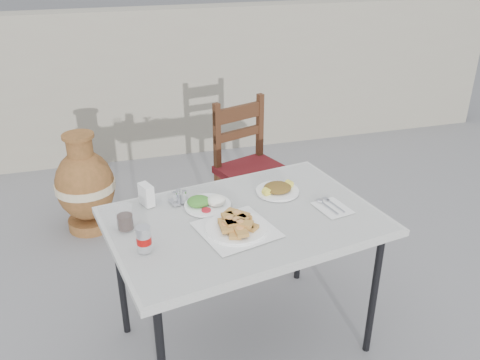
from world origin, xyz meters
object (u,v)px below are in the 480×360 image
object	(u,v)px
salad_rice_plate	(207,203)
terracotta_urn	(85,186)
pide_plate	(236,224)
salad_chopped_plate	(278,189)
soda_can	(144,239)
napkin_holder	(146,195)
cola_glass	(125,219)
condiment_caddy	(179,198)
chair	(251,168)
cafe_table	(244,227)

from	to	relation	value
salad_rice_plate	terracotta_urn	distance (m)	1.30
pide_plate	salad_chopped_plate	world-z (taller)	pide_plate
soda_can	napkin_holder	world-z (taller)	soda_can
pide_plate	salad_rice_plate	distance (m)	0.23
cola_glass	salad_chopped_plate	bearing A→B (deg)	10.11
condiment_caddy	terracotta_urn	xyz separation A→B (m)	(-0.43, 1.05, -0.39)
salad_rice_plate	salad_chopped_plate	size ratio (longest dim) A/B	1.03
condiment_caddy	chair	distance (m)	0.95
pide_plate	cola_glass	distance (m)	0.44
cola_glass	condiment_caddy	bearing A→B (deg)	32.32
napkin_holder	chair	bearing A→B (deg)	24.63
cola_glass	napkin_holder	distance (m)	0.20
pide_plate	napkin_holder	world-z (taller)	napkin_holder
condiment_caddy	salad_rice_plate	bearing A→B (deg)	-34.00
napkin_holder	condiment_caddy	distance (m)	0.14
condiment_caddy	cafe_table	bearing A→B (deg)	-41.26
cafe_table	cola_glass	xyz separation A→B (m)	(-0.48, 0.05, 0.09)
salad_chopped_plate	chair	world-z (taller)	chair
pide_plate	condiment_caddy	world-z (taller)	condiment_caddy
cola_glass	terracotta_urn	xyz separation A→B (m)	(-0.19, 1.20, -0.41)
chair	salad_chopped_plate	bearing A→B (deg)	-117.60
salad_rice_plate	soda_can	bearing A→B (deg)	-138.58
napkin_holder	terracotta_urn	distance (m)	1.15
condiment_caddy	terracotta_urn	bearing A→B (deg)	112.35
napkin_holder	salad_rice_plate	bearing A→B (deg)	-41.38
cafe_table	condiment_caddy	size ratio (longest dim) A/B	12.33
pide_plate	chair	bearing A→B (deg)	69.54
cola_glass	chair	distance (m)	1.22
soda_can	condiment_caddy	xyz separation A→B (m)	(0.19, 0.33, -0.03)
chair	terracotta_urn	bearing A→B (deg)	142.91
cola_glass	chair	size ratio (longest dim) A/B	0.12
pide_plate	salad_chopped_plate	bearing A→B (deg)	43.90
cola_glass	soda_can	bearing A→B (deg)	-73.17
soda_can	napkin_holder	xyz separation A→B (m)	(0.05, 0.35, -0.00)
soda_can	chair	xyz separation A→B (m)	(0.75, 1.06, -0.28)
salad_rice_plate	chair	xyz separation A→B (m)	(0.45, 0.80, -0.25)
soda_can	napkin_holder	distance (m)	0.36
napkin_holder	soda_can	bearing A→B (deg)	-119.24
cafe_table	chair	size ratio (longest dim) A/B	1.44
cafe_table	salad_chopped_plate	size ratio (longest dim) A/B	6.19
cafe_table	soda_can	distance (m)	0.45
chair	terracotta_urn	size ratio (longest dim) A/B	1.31
napkin_holder	chair	distance (m)	1.03
cola_glass	terracotta_urn	size ratio (longest dim) A/B	0.15
cafe_table	pide_plate	xyz separation A→B (m)	(-0.06, -0.08, 0.07)
cafe_table	cola_glass	size ratio (longest dim) A/B	12.22
terracotta_urn	cola_glass	bearing A→B (deg)	-81.22
terracotta_urn	salad_chopped_plate	bearing A→B (deg)	-50.98
condiment_caddy	terracotta_urn	world-z (taller)	condiment_caddy
cola_glass	cafe_table	bearing A→B (deg)	-6.10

